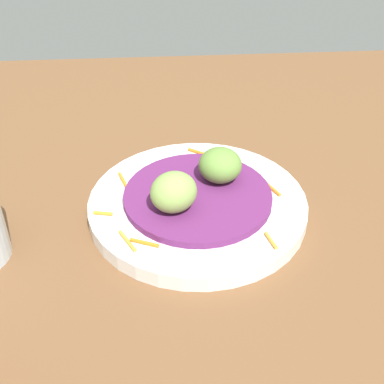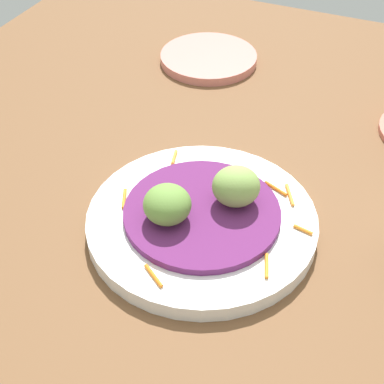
{
  "view_description": "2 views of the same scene",
  "coord_description": "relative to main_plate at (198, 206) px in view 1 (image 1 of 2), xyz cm",
  "views": [
    {
      "loc": [
        -1.3,
        -40.94,
        39.37
      ],
      "look_at": [
        2.14,
        5.1,
        5.41
      ],
      "focal_mm": 47.37,
      "sensor_mm": 36.0,
      "label": 1
    },
    {
      "loc": [
        -14.07,
        47.42,
        47.26
      ],
      "look_at": [
        4.35,
        5.0,
        6.21
      ],
      "focal_mm": 53.39,
      "sensor_mm": 36.0,
      "label": 2
    }
  ],
  "objects": [
    {
      "name": "guac_scoop_left",
      "position": [
        2.86,
        2.65,
        3.8
      ],
      "size": [
        6.57,
        6.59,
        4.0
      ],
      "primitive_type": "ellipsoid",
      "rotation": [
        0.0,
        0.0,
        5.07
      ],
      "color": "olive",
      "rests_on": "cabbage_bed"
    },
    {
      "name": "guac_scoop_center",
      "position": [
        -2.86,
        -2.65,
        4.06
      ],
      "size": [
        6.7,
        6.45,
        4.51
      ],
      "primitive_type": "ellipsoid",
      "rotation": [
        0.0,
        0.0,
        5.15
      ],
      "color": "#84A851",
      "rests_on": "cabbage_bed"
    },
    {
      "name": "carrot_garnish",
      "position": [
        -2.38,
        -1.14,
        1.14
      ],
      "size": [
        21.69,
        20.2,
        0.4
      ],
      "color": "orange",
      "rests_on": "main_plate"
    },
    {
      "name": "main_plate",
      "position": [
        0.0,
        0.0,
        0.0
      ],
      "size": [
        25.38,
        25.38,
        1.89
      ],
      "primitive_type": "cylinder",
      "color": "white",
      "rests_on": "table_surface"
    },
    {
      "name": "table_surface",
      "position": [
        -2.84,
        -5.74,
        -1.94
      ],
      "size": [
        110.0,
        110.0,
        2.0
      ],
      "primitive_type": "cube",
      "color": "brown",
      "rests_on": "ground"
    },
    {
      "name": "cabbage_bed",
      "position": [
        0.0,
        0.0,
        1.37
      ],
      "size": [
        17.18,
        17.18,
        0.86
      ],
      "primitive_type": "cylinder",
      "color": "#60235B",
      "rests_on": "main_plate"
    }
  ]
}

